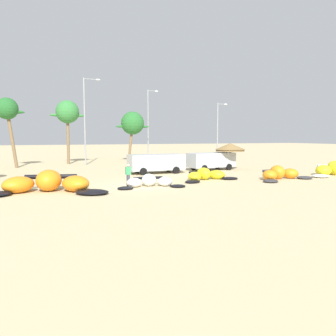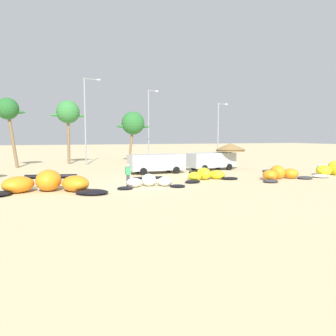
# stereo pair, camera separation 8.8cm
# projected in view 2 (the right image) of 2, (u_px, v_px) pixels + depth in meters

# --- Properties ---
(ground_plane) EXTENTS (260.00, 260.00, 0.00)m
(ground_plane) POSITION_uv_depth(u_px,v_px,m) (135.00, 186.00, 23.65)
(ground_plane) COLOR #C6B284
(kite_left) EXTENTS (8.13, 4.76, 1.41)m
(kite_left) POSITION_uv_depth(u_px,v_px,m) (47.00, 184.00, 20.89)
(kite_left) COLOR black
(kite_left) RESTS_ON ground
(kite_left_of_center) EXTENTS (5.07, 2.54, 0.89)m
(kite_left_of_center) POSITION_uv_depth(u_px,v_px,m) (150.00, 182.00, 23.19)
(kite_left_of_center) COLOR black
(kite_left_of_center) RESTS_ON ground
(kite_center) EXTENTS (5.38, 2.97, 1.00)m
(kite_center) POSITION_uv_depth(u_px,v_px,m) (206.00, 175.00, 26.74)
(kite_center) COLOR black
(kite_center) RESTS_ON ground
(kite_right_of_center) EXTENTS (5.66, 3.05, 1.16)m
(kite_right_of_center) POSITION_uv_depth(u_px,v_px,m) (280.00, 174.00, 27.08)
(kite_right_of_center) COLOR #333338
(kite_right_of_center) RESTS_ON ground
(beach_umbrella_middle) EXTENTS (3.20, 3.20, 2.86)m
(beach_umbrella_middle) POSITION_uv_depth(u_px,v_px,m) (230.00, 147.00, 34.90)
(beach_umbrella_middle) COLOR brown
(beach_umbrella_middle) RESTS_ON ground
(parked_van) EXTENTS (5.39, 2.75, 1.84)m
(parked_van) POSITION_uv_depth(u_px,v_px,m) (211.00, 160.00, 34.68)
(parked_van) COLOR #B2B7BC
(parked_van) RESTS_ON ground
(parked_car_second) EXTENTS (5.42, 2.42, 1.84)m
(parked_car_second) POSITION_uv_depth(u_px,v_px,m) (155.00, 162.00, 31.62)
(parked_car_second) COLOR #B2B7BC
(parked_car_second) RESTS_ON ground
(person_near_kites) EXTENTS (0.36, 0.24, 1.62)m
(person_near_kites) POSITION_uv_depth(u_px,v_px,m) (128.00, 175.00, 23.20)
(person_near_kites) COLOR #383842
(person_near_kites) RESTS_ON ground
(palm_left) EXTENTS (3.69, 2.46, 7.95)m
(palm_left) POSITION_uv_depth(u_px,v_px,m) (8.00, 110.00, 36.69)
(palm_left) COLOR brown
(palm_left) RESTS_ON ground
(palm_left_of_gap) EXTENTS (4.44, 2.96, 8.24)m
(palm_left_of_gap) POSITION_uv_depth(u_px,v_px,m) (68.00, 113.00, 41.98)
(palm_left_of_gap) COLOR brown
(palm_left_of_gap) RESTS_ON ground
(palm_center_left) EXTENTS (4.89, 3.26, 7.13)m
(palm_center_left) POSITION_uv_depth(u_px,v_px,m) (133.00, 124.00, 46.10)
(palm_center_left) COLOR brown
(palm_center_left) RESTS_ON ground
(lamppost_west) EXTENTS (2.14, 0.24, 10.85)m
(lamppost_west) POSITION_uv_depth(u_px,v_px,m) (86.00, 117.00, 40.71)
(lamppost_west) COLOR gray
(lamppost_west) RESTS_ON ground
(lamppost_west_center) EXTENTS (1.71, 0.24, 10.59)m
(lamppost_west_center) POSITION_uv_depth(u_px,v_px,m) (149.00, 122.00, 49.23)
(lamppost_west_center) COLOR gray
(lamppost_west_center) RESTS_ON ground
(lamppost_east_center) EXTENTS (1.77, 0.24, 8.72)m
(lamppost_east_center) POSITION_uv_depth(u_px,v_px,m) (219.00, 128.00, 50.10)
(lamppost_east_center) COLOR gray
(lamppost_east_center) RESTS_ON ground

